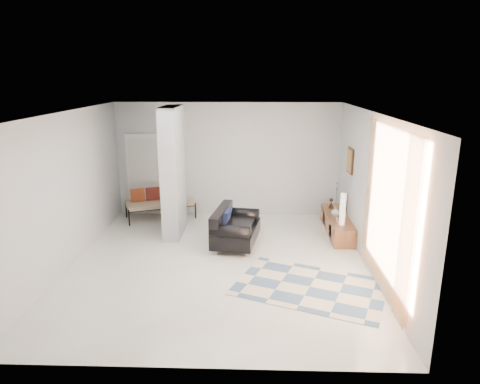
{
  "coord_description": "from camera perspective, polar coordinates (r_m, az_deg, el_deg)",
  "views": [
    {
      "loc": [
        0.65,
        -7.4,
        3.42
      ],
      "look_at": [
        0.38,
        0.6,
        1.23
      ],
      "focal_mm": 32.0,
      "sensor_mm": 36.0,
      "label": 1
    }
  ],
  "objects": [
    {
      "name": "floor",
      "position": [
        8.18,
        -2.86,
        -9.45
      ],
      "size": [
        6.0,
        6.0,
        0.0
      ],
      "primitive_type": "plane",
      "color": "beige",
      "rests_on": "ground"
    },
    {
      "name": "wall_art",
      "position": [
        9.5,
        14.5,
        4.07
      ],
      "size": [
        0.04,
        0.45,
        0.55
      ],
      "primitive_type": "cube",
      "color": "#39200F",
      "rests_on": "wall_right"
    },
    {
      "name": "partition_column",
      "position": [
        9.39,
        -8.89,
        2.69
      ],
      "size": [
        0.35,
        1.2,
        2.8
      ],
      "primitive_type": "cube",
      "color": "#B1B6B8",
      "rests_on": "floor"
    },
    {
      "name": "ceiling",
      "position": [
        7.45,
        -3.15,
        10.51
      ],
      "size": [
        6.0,
        6.0,
        0.0
      ],
      "primitive_type": "plane",
      "rotation": [
        3.14,
        0.0,
        0.0
      ],
      "color": "white",
      "rests_on": "wall_back"
    },
    {
      "name": "wall_left",
      "position": [
        8.39,
        -22.07,
        0.22
      ],
      "size": [
        0.0,
        6.0,
        6.0
      ],
      "primitive_type": "plane",
      "rotation": [
        1.57,
        0.0,
        1.57
      ],
      "color": "silver",
      "rests_on": "ground"
    },
    {
      "name": "wall_right",
      "position": [
        7.95,
        17.16,
        -0.11
      ],
      "size": [
        0.0,
        6.0,
        6.0
      ],
      "primitive_type": "plane",
      "rotation": [
        1.57,
        0.0,
        -1.57
      ],
      "color": "silver",
      "rests_on": "ground"
    },
    {
      "name": "wall_back",
      "position": [
        10.61,
        -1.65,
        4.32
      ],
      "size": [
        6.0,
        0.0,
        6.0
      ],
      "primitive_type": "plane",
      "rotation": [
        1.57,
        0.0,
        0.0
      ],
      "color": "silver",
      "rests_on": "ground"
    },
    {
      "name": "area_rug",
      "position": [
        7.4,
        9.29,
        -12.38
      ],
      "size": [
        2.81,
        2.37,
        0.01
      ],
      "primitive_type": "cube",
      "rotation": [
        0.0,
        0.0,
        -0.38
      ],
      "color": "beige",
      "rests_on": "floor"
    },
    {
      "name": "cylinder_lamp",
      "position": [
        9.13,
        13.53,
        -2.25
      ],
      "size": [
        0.12,
        0.12,
        0.67
      ],
      "primitive_type": "cylinder",
      "color": "white",
      "rests_on": "media_console"
    },
    {
      "name": "bronze_figurine",
      "position": [
        10.25,
        12.06,
        -1.48
      ],
      "size": [
        0.13,
        0.13,
        0.24
      ],
      "primitive_type": null,
      "rotation": [
        0.0,
        0.0,
        -0.11
      ],
      "color": "black",
      "rests_on": "media_console"
    },
    {
      "name": "loveseat",
      "position": [
        8.91,
        -0.88,
        -4.78
      ],
      "size": [
        1.03,
        1.52,
        0.76
      ],
      "rotation": [
        0.0,
        0.0,
        -0.15
      ],
      "color": "silver",
      "rests_on": "floor"
    },
    {
      "name": "wall_front",
      "position": [
        4.88,
        -5.97,
        -9.22
      ],
      "size": [
        6.0,
        0.0,
        6.0
      ],
      "primitive_type": "plane",
      "rotation": [
        -1.57,
        0.0,
        0.0
      ],
      "color": "silver",
      "rests_on": "ground"
    },
    {
      "name": "vase",
      "position": [
        9.73,
        12.61,
        -2.55
      ],
      "size": [
        0.2,
        0.2,
        0.2
      ],
      "primitive_type": "imported",
      "rotation": [
        0.0,
        0.0,
        0.06
      ],
      "color": "white",
      "rests_on": "media_console"
    },
    {
      "name": "media_console",
      "position": [
        9.83,
        12.8,
        -4.19
      ],
      "size": [
        0.45,
        1.93,
        0.8
      ],
      "color": "brown",
      "rests_on": "floor"
    },
    {
      "name": "curtain",
      "position": [
        6.86,
        18.98,
        -2.25
      ],
      "size": [
        0.0,
        2.55,
        2.55
      ],
      "primitive_type": "plane",
      "rotation": [
        1.57,
        0.0,
        1.57
      ],
      "color": "#FF9A43",
      "rests_on": "wall_right"
    },
    {
      "name": "daybed",
      "position": [
        10.71,
        -10.75,
        -1.24
      ],
      "size": [
        1.76,
        1.24,
        0.77
      ],
      "rotation": [
        0.0,
        0.0,
        0.39
      ],
      "color": "black",
      "rests_on": "floor"
    },
    {
      "name": "hallway_door",
      "position": [
        10.98,
        -12.66,
        2.3
      ],
      "size": [
        0.85,
        0.06,
        2.04
      ],
      "primitive_type": "cube",
      "color": "silver",
      "rests_on": "floor"
    }
  ]
}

